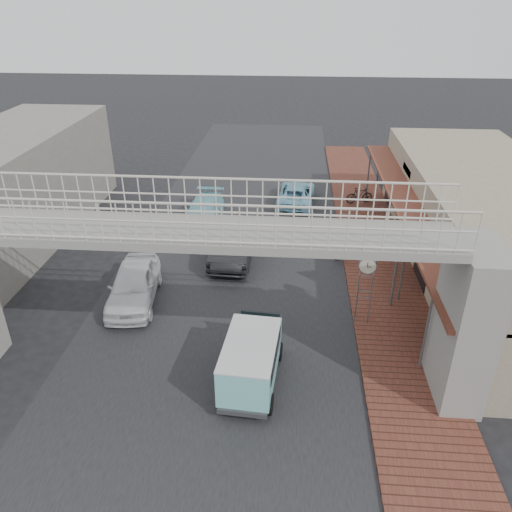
% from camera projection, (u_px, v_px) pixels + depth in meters
% --- Properties ---
extents(ground, '(120.00, 120.00, 0.00)m').
position_uv_depth(ground, '(222.00, 308.00, 19.38)').
color(ground, black).
rests_on(ground, ground).
extents(road_strip, '(10.00, 60.00, 0.01)m').
position_uv_depth(road_strip, '(222.00, 308.00, 19.38)').
color(road_strip, black).
rests_on(road_strip, ground).
extents(sidewalk, '(3.00, 40.00, 0.10)m').
position_uv_depth(sidewalk, '(380.00, 274.00, 21.55)').
color(sidewalk, brown).
rests_on(sidewalk, ground).
extents(shophouse_row, '(7.20, 18.00, 4.00)m').
position_uv_depth(shophouse_row, '(489.00, 227.00, 21.21)').
color(shophouse_row, gray).
rests_on(shophouse_row, ground).
extents(footbridge, '(16.40, 2.40, 6.34)m').
position_uv_depth(footbridge, '(199.00, 294.00, 14.37)').
color(footbridge, gray).
rests_on(footbridge, ground).
extents(building_far_left, '(5.00, 14.00, 5.00)m').
position_uv_depth(building_far_left, '(13.00, 186.00, 24.24)').
color(building_far_left, gray).
rests_on(building_far_left, ground).
extents(white_hatchback, '(2.22, 4.49, 1.47)m').
position_uv_depth(white_hatchback, '(134.00, 285.00, 19.50)').
color(white_hatchback, white).
rests_on(white_hatchback, ground).
extents(dark_sedan, '(1.87, 4.97, 1.62)m').
position_uv_depth(dark_sedan, '(234.00, 240.00, 22.81)').
color(dark_sedan, black).
rests_on(dark_sedan, ground).
extents(angkot_curb, '(2.28, 4.39, 1.18)m').
position_uv_depth(angkot_curb, '(296.00, 194.00, 28.63)').
color(angkot_curb, '#7ABBD4').
rests_on(angkot_curb, ground).
extents(angkot_far, '(1.88, 4.39, 1.26)m').
position_uv_depth(angkot_far, '(204.00, 211.00, 26.27)').
color(angkot_far, '#7BC9D6').
rests_on(angkot_far, ground).
extents(angkot_van, '(1.84, 3.60, 1.71)m').
position_uv_depth(angkot_van, '(251.00, 356.00, 15.15)').
color(angkot_van, black).
rests_on(angkot_van, ground).
extents(motorcycle_near, '(1.98, 1.31, 0.98)m').
position_uv_depth(motorcycle_near, '(351.00, 249.00, 22.52)').
color(motorcycle_near, black).
rests_on(motorcycle_near, sidewalk).
extents(motorcycle_far, '(1.62, 0.82, 0.94)m').
position_uv_depth(motorcycle_far, '(359.00, 195.00, 28.46)').
color(motorcycle_far, black).
rests_on(motorcycle_far, sidewalk).
extents(street_clock, '(0.67, 0.58, 2.61)m').
position_uv_depth(street_clock, '(367.00, 268.00, 17.54)').
color(street_clock, '#59595B').
rests_on(street_clock, sidewalk).
extents(arrow_sign, '(1.81, 1.20, 3.00)m').
position_uv_depth(arrow_sign, '(418.00, 248.00, 18.37)').
color(arrow_sign, '#59595B').
rests_on(arrow_sign, sidewalk).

